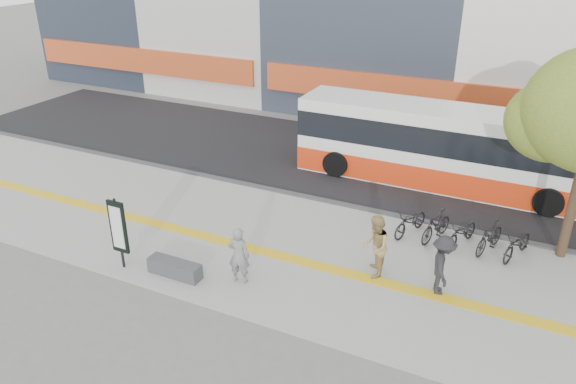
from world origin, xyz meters
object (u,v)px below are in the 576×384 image
at_px(seated_woman, 239,255).
at_px(pedestrian_dark, 442,265).
at_px(pedestrian_tan, 375,247).
at_px(signboard, 118,228).
at_px(bench, 175,268).
at_px(bus, 443,149).

distance_m(seated_woman, pedestrian_dark, 5.44).
height_order(seated_woman, pedestrian_dark, pedestrian_dark).
relative_size(seated_woman, pedestrian_tan, 0.91).
distance_m(signboard, seated_woman, 3.53).
bearing_deg(pedestrian_dark, bench, 93.18).
height_order(bus, pedestrian_dark, bus).
relative_size(signboard, bus, 0.20).
xyz_separation_m(seated_woman, pedestrian_tan, (3.24, 1.92, 0.08)).
bearing_deg(bus, pedestrian_tan, -92.76).
bearing_deg(signboard, bus, 55.06).
bearing_deg(pedestrian_tan, bench, -82.52).
bearing_deg(pedestrian_tan, seated_woman, -77.88).
relative_size(bus, seated_woman, 6.59).
distance_m(bench, signboard, 1.94).
xyz_separation_m(pedestrian_tan, pedestrian_dark, (1.85, -0.03, -0.07)).
bearing_deg(seated_woman, bench, 4.83).
bearing_deg(seated_woman, pedestrian_tan, -161.22).
xyz_separation_m(bench, bus, (5.39, 9.70, 1.14)).
bearing_deg(pedestrian_dark, seated_woman, 94.12).
height_order(signboard, bus, bus).
height_order(signboard, seated_woman, signboard).
xyz_separation_m(bench, pedestrian_tan, (5.04, 2.46, 0.69)).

